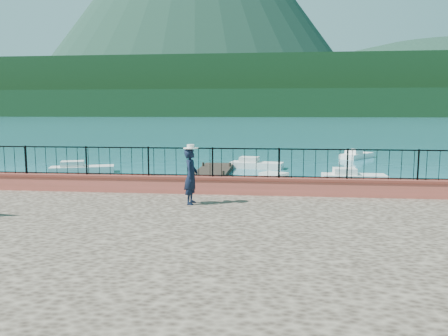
% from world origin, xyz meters
% --- Properties ---
extents(ground, '(2000.00, 2000.00, 0.00)m').
position_xyz_m(ground, '(0.00, 0.00, 0.00)').
color(ground, '#19596B').
rests_on(ground, ground).
extents(parapet, '(28.00, 0.46, 0.58)m').
position_xyz_m(parapet, '(0.00, 3.70, 1.49)').
color(parapet, '#C55147').
rests_on(parapet, promenade).
extents(railing, '(27.00, 0.05, 0.95)m').
position_xyz_m(railing, '(0.00, 3.70, 2.25)').
color(railing, black).
rests_on(railing, parapet).
extents(dock, '(2.00, 16.00, 0.30)m').
position_xyz_m(dock, '(-2.00, 12.00, 0.15)').
color(dock, '#2D231C').
rests_on(dock, ground).
extents(far_forest, '(900.00, 60.00, 18.00)m').
position_xyz_m(far_forest, '(0.00, 300.00, 9.00)').
color(far_forest, black).
rests_on(far_forest, ground).
extents(foothills, '(900.00, 120.00, 44.00)m').
position_xyz_m(foothills, '(0.00, 360.00, 22.00)').
color(foothills, black).
rests_on(foothills, ground).
extents(person, '(0.42, 0.62, 1.66)m').
position_xyz_m(person, '(-0.72, 2.02, 2.03)').
color(person, black).
rests_on(person, promenade).
extents(hat, '(0.44, 0.44, 0.12)m').
position_xyz_m(hat, '(-0.72, 2.02, 2.92)').
color(hat, white).
rests_on(hat, person).
extents(boat_0, '(4.01, 1.99, 0.80)m').
position_xyz_m(boat_0, '(-2.51, 8.42, 0.40)').
color(boat_0, silver).
rests_on(boat_0, ground).
extents(boat_1, '(3.74, 3.01, 0.80)m').
position_xyz_m(boat_1, '(2.25, 11.75, 0.40)').
color(boat_1, silver).
rests_on(boat_1, ground).
extents(boat_2, '(3.50, 1.31, 0.80)m').
position_xyz_m(boat_2, '(6.29, 14.26, 0.40)').
color(boat_2, silver).
rests_on(boat_2, ground).
extents(boat_3, '(4.17, 2.58, 0.80)m').
position_xyz_m(boat_3, '(-10.50, 16.10, 0.40)').
color(boat_3, silver).
rests_on(boat_3, ground).
extents(boat_4, '(3.78, 1.95, 0.80)m').
position_xyz_m(boat_4, '(0.63, 19.60, 0.40)').
color(boat_4, silver).
rests_on(boat_4, ground).
extents(boat_5, '(3.24, 3.62, 0.80)m').
position_xyz_m(boat_5, '(8.79, 26.92, 0.40)').
color(boat_5, white).
rests_on(boat_5, ground).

